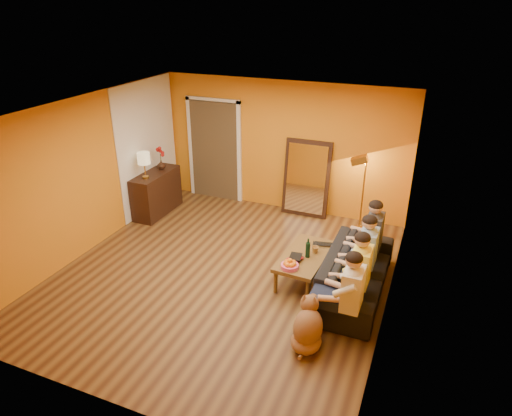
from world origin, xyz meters
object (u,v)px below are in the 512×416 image
at_px(vase, 161,165).
at_px(laptop, 323,246).
at_px(person_far_left, 352,295).
at_px(tumbler, 315,250).
at_px(sideboard, 157,193).
at_px(wine_bottle, 308,248).
at_px(sofa, 355,272).
at_px(person_mid_left, 360,273).
at_px(mirror_frame, 307,178).
at_px(coffee_table, 305,266).
at_px(person_far_right, 373,237).
at_px(floor_lamp, 363,195).
at_px(table_lamp, 144,166).
at_px(dog, 308,324).
at_px(person_mid_right, 367,254).

bearing_deg(vase, laptop, -16.47).
relative_size(person_far_left, tumbler, 11.45).
relative_size(sideboard, wine_bottle, 3.81).
relative_size(sofa, person_mid_left, 1.76).
xyz_separation_m(mirror_frame, coffee_table, (0.67, -2.25, -0.55)).
xyz_separation_m(mirror_frame, person_far_right, (1.58, -1.64, -0.15)).
xyz_separation_m(sideboard, coffee_table, (3.46, -1.17, -0.21)).
bearing_deg(sofa, wine_bottle, 90.81).
distance_m(floor_lamp, person_far_right, 1.39).
bearing_deg(wine_bottle, person_far_left, -48.88).
distance_m(floor_lamp, laptop, 1.63).
xyz_separation_m(table_lamp, coffee_table, (3.46, -0.87, -0.90)).
bearing_deg(table_lamp, vase, 90.00).
height_order(person_far_left, wine_bottle, person_far_left).
relative_size(tumbler, laptop, 0.34).
relative_size(person_far_right, tumbler, 11.45).
height_order(sideboard, wine_bottle, sideboard).
height_order(person_far_left, vase, person_far_left).
distance_m(person_far_left, laptop, 1.58).
bearing_deg(sofa, person_far_left, -172.59).
relative_size(mirror_frame, wine_bottle, 4.90).
height_order(coffee_table, dog, dog).
distance_m(sideboard, person_mid_right, 4.51).
xyz_separation_m(coffee_table, person_far_left, (0.91, -1.04, 0.40)).
bearing_deg(laptop, tumbler, -115.88).
distance_m(sofa, vase, 4.53).
bearing_deg(wine_bottle, table_lamp, 165.22).
distance_m(person_mid_right, laptop, 0.81).
height_order(mirror_frame, laptop, mirror_frame).
distance_m(table_lamp, vase, 0.57).
xyz_separation_m(floor_lamp, person_far_left, (0.42, -2.97, -0.11)).
height_order(person_mid_right, wine_bottle, person_mid_right).
bearing_deg(person_far_right, sofa, -101.31).
bearing_deg(sideboard, person_mid_left, -20.85).
height_order(mirror_frame, floor_lamp, mirror_frame).
relative_size(floor_lamp, wine_bottle, 4.65).
relative_size(table_lamp, coffee_table, 0.42).
xyz_separation_m(person_mid_right, laptop, (-0.73, 0.29, -0.18)).
bearing_deg(wine_bottle, laptop, 72.00).
bearing_deg(floor_lamp, table_lamp, -168.77).
relative_size(dog, person_mid_right, 0.57).
relative_size(floor_lamp, laptop, 4.65).
xyz_separation_m(sideboard, person_far_right, (4.37, -0.56, 0.18)).
distance_m(tumbler, laptop, 0.24).
distance_m(mirror_frame, person_mid_left, 3.17).
xyz_separation_m(sofa, tumbler, (-0.66, 0.16, 0.16)).
height_order(floor_lamp, vase, floor_lamp).
relative_size(mirror_frame, vase, 8.55).
height_order(sofa, person_mid_right, person_mid_right).
height_order(sofa, dog, dog).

